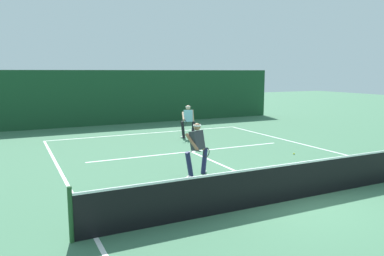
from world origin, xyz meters
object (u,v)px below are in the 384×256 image
object	(u,v)px
player_near	(197,147)
player_far	(188,120)
tennis_ball	(257,180)
tennis_ball_extra	(294,154)

from	to	relation	value
player_near	player_far	xyz separation A→B (m)	(2.63, 6.17, -0.03)
tennis_ball	tennis_ball_extra	size ratio (longest dim) A/B	1.00
player_near	tennis_ball_extra	world-z (taller)	player_near
player_far	tennis_ball_extra	distance (m)	5.65
tennis_ball	tennis_ball_extra	world-z (taller)	same
player_far	tennis_ball	bearing A→B (deg)	99.90
player_near	player_far	bearing A→B (deg)	-136.87
player_near	tennis_ball	xyz separation A→B (m)	(1.32, -1.32, -0.89)
player_near	tennis_ball	distance (m)	2.07
player_near	tennis_ball_extra	size ratio (longest dim) A/B	25.28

